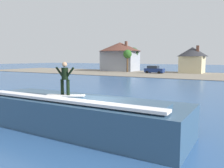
{
  "coord_description": "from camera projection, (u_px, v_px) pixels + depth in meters",
  "views": [
    {
      "loc": [
        5.99,
        -9.22,
        3.57
      ],
      "look_at": [
        -1.16,
        3.06,
        1.98
      ],
      "focal_mm": 37.03,
      "sensor_mm": 36.0,
      "label": 1
    }
  ],
  "objects": [
    {
      "name": "tree_short_bushy",
      "position": [
        133.0,
        53.0,
        63.56
      ],
      "size": [
        2.76,
        2.76,
        6.56
      ],
      "color": "brown",
      "rests_on": "ground_plane"
    },
    {
      "name": "wave_crest",
      "position": [
        78.0,
        113.0,
        11.53
      ],
      "size": [
        10.92,
        3.42,
        1.75
      ],
      "color": "#32516E",
      "rests_on": "ground_plane"
    },
    {
      "name": "surfboard",
      "position": [
        66.0,
        95.0,
        11.16
      ],
      "size": [
        1.86,
        1.18,
        0.06
      ],
      "color": "white",
      "rests_on": "wave_crest"
    },
    {
      "name": "car_near_shore",
      "position": [
        154.0,
        70.0,
        54.08
      ],
      "size": [
        4.46,
        2.25,
        1.86
      ],
      "color": "navy",
      "rests_on": "ground_plane"
    },
    {
      "name": "ground_plane",
      "position": [
        101.0,
        131.0,
        11.31
      ],
      "size": [
        260.0,
        260.0,
        0.0
      ],
      "primitive_type": "plane",
      "color": "#30588D"
    },
    {
      "name": "tree_tall_bare",
      "position": [
        127.0,
        55.0,
        58.62
      ],
      "size": [
        2.18,
        2.18,
        5.77
      ],
      "color": "brown",
      "rests_on": "ground_plane"
    },
    {
      "name": "surfer",
      "position": [
        65.0,
        77.0,
        11.1
      ],
      "size": [
        1.14,
        0.32,
        1.58
      ],
      "color": "black",
      "rests_on": "surfboard"
    },
    {
      "name": "shoreline_bank",
      "position": [
        212.0,
        76.0,
        46.64
      ],
      "size": [
        120.0,
        21.04,
        0.09
      ],
      "color": "gray",
      "rests_on": "ground_plane"
    },
    {
      "name": "house_with_chimney",
      "position": [
        120.0,
        54.0,
        64.45
      ],
      "size": [
        11.86,
        11.86,
        8.16
      ],
      "color": "#9EA3AD",
      "rests_on": "ground_plane"
    },
    {
      "name": "house_small_cottage",
      "position": [
        192.0,
        58.0,
        55.1
      ],
      "size": [
        7.18,
        7.18,
        6.54
      ],
      "color": "beige",
      "rests_on": "ground_plane"
    }
  ]
}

